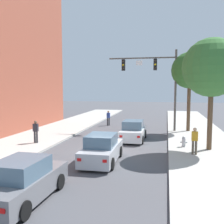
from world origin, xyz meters
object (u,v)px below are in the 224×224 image
(fire_hydrant, at_px, (184,142))
(street_tree_second, at_px, (190,71))
(car_lead_white, at_px, (133,131))
(pedestrian_crossing_road, at_px, (108,117))
(street_tree_nearest, at_px, (212,68))
(pedestrian_sidewalk_right_walker, at_px, (195,140))
(traffic_signal_mast, at_px, (156,75))
(car_following_silver, at_px, (102,150))
(pedestrian_sidewalk_left_walker, at_px, (36,130))
(car_third_grey, at_px, (23,182))

(fire_hydrant, xyz_separation_m, street_tree_second, (0.82, 6.88, 5.23))
(car_lead_white, height_order, pedestrian_crossing_road, pedestrian_crossing_road)
(car_lead_white, bearing_deg, street_tree_nearest, -26.27)
(pedestrian_sidewalk_right_walker, height_order, street_tree_nearest, street_tree_nearest)
(street_tree_second, bearing_deg, traffic_signal_mast, -174.04)
(car_lead_white, xyz_separation_m, pedestrian_crossing_road, (-3.73, 7.48, 0.19))
(car_following_silver, bearing_deg, fire_hydrant, 42.07)
(street_tree_nearest, bearing_deg, street_tree_second, 95.94)
(fire_hydrant, bearing_deg, car_following_silver, -137.93)
(street_tree_nearest, bearing_deg, pedestrian_sidewalk_left_walker, -177.76)
(car_third_grey, relative_size, pedestrian_sidewalk_left_walker, 2.61)
(car_third_grey, bearing_deg, car_lead_white, 77.83)
(pedestrian_crossing_road, relative_size, fire_hydrant, 2.28)
(pedestrian_crossing_road, bearing_deg, pedestrian_sidewalk_left_walker, -106.12)
(car_third_grey, bearing_deg, traffic_signal_mast, 75.82)
(pedestrian_sidewalk_left_walker, xyz_separation_m, pedestrian_sidewalk_right_walker, (11.04, -1.09, 0.00))
(pedestrian_sidewalk_right_walker, bearing_deg, fire_hydrant, 103.90)
(car_lead_white, height_order, pedestrian_sidewalk_right_walker, pedestrian_sidewalk_right_walker)
(traffic_signal_mast, xyz_separation_m, car_lead_white, (-1.55, -4.39, -4.61))
(pedestrian_sidewalk_left_walker, bearing_deg, car_lead_white, 24.58)
(car_lead_white, relative_size, street_tree_nearest, 0.59)
(car_third_grey, relative_size, street_tree_nearest, 0.60)
(pedestrian_crossing_road, height_order, fire_hydrant, pedestrian_crossing_road)
(pedestrian_crossing_road, xyz_separation_m, street_tree_second, (8.30, -2.77, 4.82))
(car_lead_white, bearing_deg, pedestrian_sidewalk_right_walker, -44.65)
(pedestrian_sidewalk_left_walker, relative_size, pedestrian_sidewalk_right_walker, 1.00)
(traffic_signal_mast, relative_size, fire_hydrant, 10.42)
(car_third_grey, bearing_deg, pedestrian_crossing_road, 93.45)
(car_lead_white, distance_m, pedestrian_sidewalk_left_walker, 7.47)
(car_third_grey, bearing_deg, pedestrian_sidewalk_right_walker, 48.45)
(street_tree_nearest, distance_m, street_tree_second, 7.38)
(car_lead_white, bearing_deg, pedestrian_sidewalk_left_walker, -155.42)
(car_third_grey, xyz_separation_m, street_tree_second, (7.13, 16.59, 5.01))
(car_lead_white, height_order, street_tree_second, street_tree_second)
(pedestrian_crossing_road, height_order, pedestrian_sidewalk_right_walker, pedestrian_sidewalk_right_walker)
(fire_hydrant, distance_m, street_tree_nearest, 5.20)
(car_following_silver, bearing_deg, car_lead_white, 81.51)
(pedestrian_sidewalk_right_walker, bearing_deg, car_following_silver, -156.83)
(car_third_grey, relative_size, pedestrian_sidewalk_right_walker, 2.61)
(traffic_signal_mast, height_order, pedestrian_crossing_road, traffic_signal_mast)
(car_lead_white, xyz_separation_m, street_tree_second, (4.57, 4.71, 5.01))
(car_following_silver, xyz_separation_m, pedestrian_crossing_road, (-2.77, 13.91, 0.19))
(pedestrian_sidewalk_left_walker, relative_size, pedestrian_crossing_road, 1.00)
(car_following_silver, bearing_deg, street_tree_nearest, 31.12)
(traffic_signal_mast, distance_m, pedestrian_sidewalk_right_walker, 9.96)
(car_third_grey, relative_size, fire_hydrant, 5.95)
(car_lead_white, height_order, fire_hydrant, car_lead_white)
(car_third_grey, height_order, fire_hydrant, car_third_grey)
(car_lead_white, bearing_deg, fire_hydrant, -30.14)
(car_following_silver, bearing_deg, car_third_grey, -106.37)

